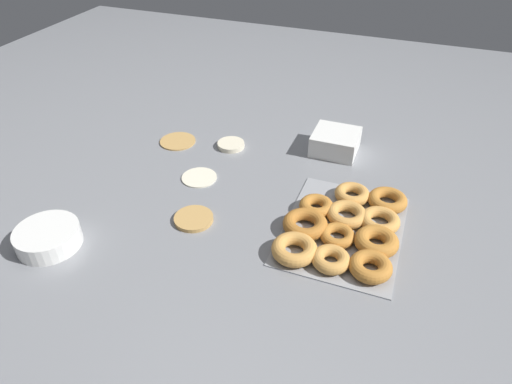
# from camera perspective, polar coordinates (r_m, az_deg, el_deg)

# --- Properties ---
(ground_plane) EXTENTS (3.00, 3.00, 0.00)m
(ground_plane) POSITION_cam_1_polar(r_m,az_deg,el_deg) (1.29, -4.58, 0.25)
(ground_plane) COLOR gray
(pancake_0) EXTENTS (0.10, 0.10, 0.01)m
(pancake_0) POSITION_cam_1_polar(r_m,az_deg,el_deg) (1.35, -7.12, 1.89)
(pancake_0) COLOR silver
(pancake_0) RESTS_ON ground_plane
(pancake_1) EXTENTS (0.12, 0.12, 0.01)m
(pancake_1) POSITION_cam_1_polar(r_m,az_deg,el_deg) (1.53, -9.76, 6.36)
(pancake_1) COLOR tan
(pancake_1) RESTS_ON ground_plane
(pancake_2) EXTENTS (0.10, 0.10, 0.01)m
(pancake_2) POSITION_cam_1_polar(r_m,az_deg,el_deg) (1.19, -7.80, -3.32)
(pancake_2) COLOR tan
(pancake_2) RESTS_ON ground_plane
(pancake_3) EXTENTS (0.09, 0.09, 0.02)m
(pancake_3) POSITION_cam_1_polar(r_m,az_deg,el_deg) (1.49, -3.15, 5.92)
(pancake_3) COLOR beige
(pancake_3) RESTS_ON ground_plane
(donut_tray) EXTENTS (0.38, 0.29, 0.04)m
(donut_tray) POSITION_cam_1_polar(r_m,az_deg,el_deg) (1.16, 11.03, -4.39)
(donut_tray) COLOR #93969B
(donut_tray) RESTS_ON ground_plane
(batter_bowl) EXTENTS (0.15, 0.15, 0.05)m
(batter_bowl) POSITION_cam_1_polar(r_m,az_deg,el_deg) (1.21, -24.56, -5.16)
(batter_bowl) COLOR white
(batter_bowl) RESTS_ON ground_plane
(container_stack) EXTENTS (0.14, 0.14, 0.07)m
(container_stack) POSITION_cam_1_polar(r_m,az_deg,el_deg) (1.47, 9.89, 6.18)
(container_stack) COLOR white
(container_stack) RESTS_ON ground_plane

